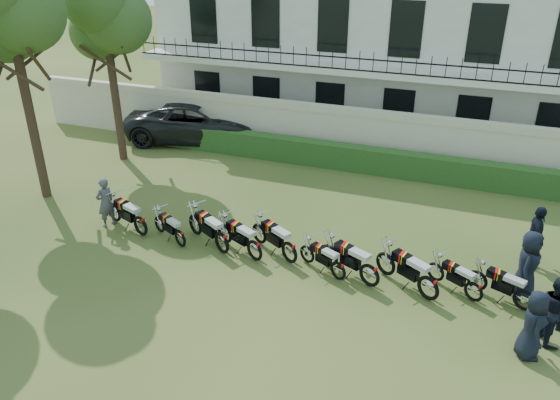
{
  "coord_description": "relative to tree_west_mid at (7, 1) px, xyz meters",
  "views": [
    {
      "loc": [
        4.62,
        -12.69,
        8.64
      ],
      "look_at": [
        -0.77,
        1.77,
        0.98
      ],
      "focal_mm": 35.0,
      "sensor_mm": 36.0,
      "label": 1
    }
  ],
  "objects": [
    {
      "name": "ground",
      "position": [
        9.46,
        -1.0,
        -6.67
      ],
      "size": [
        100.0,
        100.0,
        0.0
      ],
      "primitive_type": "plane",
      "color": "#33491D",
      "rests_on": "ground"
    },
    {
      "name": "perimeter_wall",
      "position": [
        9.46,
        7.0,
        -5.5
      ],
      "size": [
        30.0,
        0.35,
        2.3
      ],
      "color": "beige",
      "rests_on": "ground"
    },
    {
      "name": "hedge",
      "position": [
        10.46,
        6.2,
        -6.17
      ],
      "size": [
        18.0,
        0.6,
        1.0
      ],
      "primitive_type": "cube",
      "color": "#19461B",
      "rests_on": "ground"
    },
    {
      "name": "building",
      "position": [
        9.46,
        12.96,
        -2.96
      ],
      "size": [
        20.4,
        9.6,
        7.4
      ],
      "color": "silver",
      "rests_on": "ground"
    },
    {
      "name": "tree_west_mid",
      "position": [
        0.0,
        0.0,
        0.0
      ],
      "size": [
        3.4,
        3.2,
        8.82
      ],
      "color": "#473323",
      "rests_on": "ground"
    },
    {
      "name": "tree_west_near",
      "position": [
        0.5,
        4.0,
        -0.78
      ],
      "size": [
        3.4,
        3.2,
        7.9
      ],
      "color": "#473323",
      "rests_on": "ground"
    },
    {
      "name": "motorcycle_0",
      "position": [
        4.81,
        -1.28,
        -6.15
      ],
      "size": [
        1.98,
        0.91,
        1.13
      ],
      "rotation": [
        0.0,
        0.0,
        1.21
      ],
      "color": "black",
      "rests_on": "ground"
    },
    {
      "name": "motorcycle_1",
      "position": [
        6.3,
        -1.44,
        -6.23
      ],
      "size": [
        1.59,
        0.9,
        0.95
      ],
      "rotation": [
        0.0,
        0.0,
        1.09
      ],
      "color": "black",
      "rests_on": "ground"
    },
    {
      "name": "motorcycle_2",
      "position": [
        7.64,
        -1.34,
        -6.13
      ],
      "size": [
        1.9,
        1.15,
        1.16
      ],
      "rotation": [
        0.0,
        0.0,
        1.05
      ],
      "color": "black",
      "rests_on": "ground"
    },
    {
      "name": "motorcycle_3",
      "position": [
        8.7,
        -1.36,
        -6.16
      ],
      "size": [
        1.85,
        1.01,
        1.1
      ],
      "rotation": [
        0.0,
        0.0,
        1.12
      ],
      "color": "black",
      "rests_on": "ground"
    },
    {
      "name": "motorcycle_4",
      "position": [
        9.68,
        -1.12,
        -6.15
      ],
      "size": [
        1.84,
        1.12,
        1.12
      ],
      "rotation": [
        0.0,
        0.0,
        1.05
      ],
      "color": "black",
      "rests_on": "ground"
    },
    {
      "name": "motorcycle_5",
      "position": [
        11.21,
        -1.46,
        -6.24
      ],
      "size": [
        1.58,
        0.86,
        0.94
      ],
      "rotation": [
        0.0,
        0.0,
        1.11
      ],
      "color": "black",
      "rests_on": "ground"
    },
    {
      "name": "motorcycle_6",
      "position": [
        12.08,
        -1.47,
        -6.15
      ],
      "size": [
        1.93,
        1.02,
        1.13
      ],
      "rotation": [
        0.0,
        0.0,
        1.14
      ],
      "color": "black",
      "rests_on": "ground"
    },
    {
      "name": "motorcycle_7",
      "position": [
        13.62,
        -1.52,
        -6.13
      ],
      "size": [
        1.87,
        1.2,
        1.16
      ],
      "rotation": [
        0.0,
        0.0,
        1.02
      ],
      "color": "black",
      "rests_on": "ground"
    },
    {
      "name": "motorcycle_8",
      "position": [
        14.73,
        -1.17,
        -6.24
      ],
      "size": [
        1.53,
        0.94,
        0.94
      ],
      "rotation": [
        0.0,
        0.0,
        1.04
      ],
      "color": "black",
      "rests_on": "ground"
    },
    {
      "name": "motorcycle_9",
      "position": [
        15.94,
        -1.13,
        -6.21
      ],
      "size": [
        1.72,
        0.86,
        1.0
      ],
      "rotation": [
        0.0,
        0.0,
        1.17
      ],
      "color": "black",
      "rests_on": "ground"
    },
    {
      "name": "suv",
      "position": [
        2.41,
        7.12,
        -5.79
      ],
      "size": [
        6.87,
        4.38,
        1.76
      ],
      "primitive_type": "imported",
      "rotation": [
        0.0,
        0.0,
        1.82
      ],
      "color": "black",
      "rests_on": "ground"
    },
    {
      "name": "inspector",
      "position": [
        3.42,
        -1.07,
        -5.83
      ],
      "size": [
        0.58,
        0.71,
        1.67
      ],
      "primitive_type": "imported",
      "rotation": [
        0.0,
        0.0,
        -1.91
      ],
      "color": "#535357",
      "rests_on": "ground"
    },
    {
      "name": "officer_0",
      "position": [
        15.97,
        -2.84,
        -5.81
      ],
      "size": [
        0.7,
        0.93,
        1.71
      ],
      "primitive_type": "imported",
      "rotation": [
        0.0,
        0.0,
        1.77
      ],
      "color": "black",
      "rests_on": "ground"
    },
    {
      "name": "officer_1",
      "position": [
        16.48,
        -2.1,
        -5.8
      ],
      "size": [
        0.85,
        0.98,
        1.73
      ],
      "primitive_type": "imported",
      "rotation": [
        0.0,
        0.0,
        1.83
      ],
      "color": "black",
      "rests_on": "ground"
    },
    {
      "name": "officer_3",
      "position": [
        15.91,
        -0.49,
        -5.71
      ],
      "size": [
        0.76,
        1.03,
        1.91
      ],
      "primitive_type": "imported",
      "rotation": [
        0.0,
        0.0,
        1.4
      ],
      "color": "black",
      "rests_on": "ground"
    },
    {
      "name": "officer_5",
      "position": [
        16.17,
        1.22,
        -5.75
      ],
      "size": [
        0.54,
        1.11,
        1.84
      ],
      "primitive_type": "imported",
      "rotation": [
        0.0,
        0.0,
        1.66
      ],
      "color": "black",
      "rests_on": "ground"
    }
  ]
}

